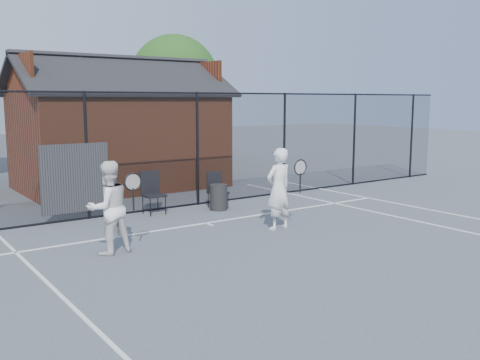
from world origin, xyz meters
TOP-DOWN VIEW (x-y plane):
  - ground at (0.00, 0.00)m, footprint 80.00×80.00m
  - court_lines at (0.00, -1.32)m, footprint 11.02×18.00m
  - fence at (-0.30, 5.00)m, footprint 22.04×3.00m
  - clubhouse at (0.50, 9.00)m, footprint 6.50×4.36m
  - tree_right at (5.50, 14.50)m, footprint 3.97×3.97m
  - player_front at (1.00, 1.61)m, footprint 0.81×0.61m
  - player_back at (-2.70, 1.97)m, footprint 0.96×0.74m
  - chair_left at (1.16, 4.26)m, footprint 0.44×0.46m
  - chair_right at (-0.50, 4.60)m, footprint 0.50×0.52m
  - waste_bin at (1.07, 4.10)m, footprint 0.46×0.46m

SIDE VIEW (x-z plane):
  - ground at x=0.00m, z-range 0.00..0.00m
  - court_lines at x=0.00m, z-range 0.00..0.01m
  - waste_bin at x=1.07m, z-range 0.00..0.66m
  - chair_left at x=1.16m, z-range 0.00..0.92m
  - chair_right at x=-0.50m, z-range 0.00..1.03m
  - player_back at x=-2.70m, z-range 0.00..1.71m
  - player_front at x=1.00m, z-range 0.00..1.78m
  - fence at x=-0.30m, z-range -0.05..2.95m
  - clubhouse at x=0.50m, z-range -0.49..3.70m
  - tree_right at x=5.50m, z-range 0.86..6.56m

